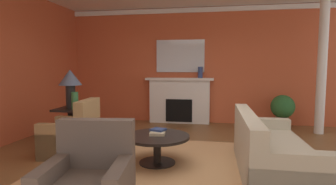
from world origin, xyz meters
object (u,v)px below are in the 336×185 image
Objects in this scene: mantel_mirror at (180,56)px; side_table at (72,123)px; fireplace at (180,102)px; coffee_table at (157,143)px; vase_on_side_table at (75,101)px; sofa at (269,153)px; table_lamp at (70,81)px; potted_plant at (283,109)px; vase_mantel_right at (200,72)px; armchair_near_window at (73,137)px.

mantel_mirror reaches higher than side_table.
fireplace reaches higher than coffee_table.
sofa is at bearing -14.17° from vase_on_side_table.
sofa is at bearing -15.42° from table_lamp.
potted_plant is (4.22, 2.14, -0.37)m from vase_on_side_table.
table_lamp reaches higher than side_table.
side_table is 0.93× the size of table_lamp.
vase_on_side_table is at bearing -132.36° from vase_mantel_right.
sofa is at bearing -4.97° from coffee_table.
armchair_near_window is at bearing -115.02° from mantel_mirror.
fireplace is 2.57× the size of side_table.
vase_on_side_table is 0.40× the size of potted_plant.
coffee_table is 3.03× the size of vase_on_side_table.
sofa is 3.11m from potted_plant.
potted_plant is at bearing 24.76° from side_table.
side_table is (-0.37, 0.63, 0.09)m from armchair_near_window.
armchair_near_window is at bearing -59.66° from table_lamp.
mantel_mirror reaches higher than coffee_table.
side_table is (-1.82, -2.37, -0.17)m from fireplace.
coffee_table is 3.38× the size of vase_mantel_right.
mantel_mirror is 1.30× the size of coffee_table.
mantel_mirror is 4.38× the size of vase_mantel_right.
vase_on_side_table is 4.74m from potted_plant.
coffee_table is at bearing -23.68° from table_lamp.
vase_mantel_right is 2.20m from potted_plant.
vase_on_side_table is (0.15, -0.12, 0.46)m from side_table.
fireplace is 3.01m from vase_on_side_table.
sofa is 6.38× the size of vase_on_side_table.
table_lamp is (0.00, 0.00, 0.82)m from side_table.
potted_plant reaches higher than side_table.
sofa is 1.63m from coffee_table.
vase_mantel_right is (2.37, 2.32, 0.96)m from side_table.
table_lamp reaches higher than fireplace.
table_lamp reaches higher than sofa.
coffee_table is at bearing -88.81° from mantel_mirror.
sofa is 2.21× the size of armchair_near_window.
mantel_mirror is at bearing 53.77° from table_lamp.
potted_plant is (4.37, 2.02, 0.09)m from side_table.
table_lamp is at bearing 141.34° from vase_on_side_table.
mantel_mirror is at bearing 57.33° from vase_on_side_table.
armchair_near_window is 1.54m from coffee_table.
fireplace is 5.46× the size of vase_on_side_table.
vase_on_side_table is at bearing -123.92° from fireplace.
armchair_near_window is (-1.45, -2.99, -0.27)m from fireplace.
side_table is (-1.89, 0.83, 0.06)m from coffee_table.
side_table is 3.45m from vase_mantel_right.
sofa is at bearing -63.04° from fireplace.
vase_on_side_table is at bearing 113.19° from armchair_near_window.
coffee_table is at bearing -131.07° from potted_plant.
mantel_mirror is 3.13m from table_lamp.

